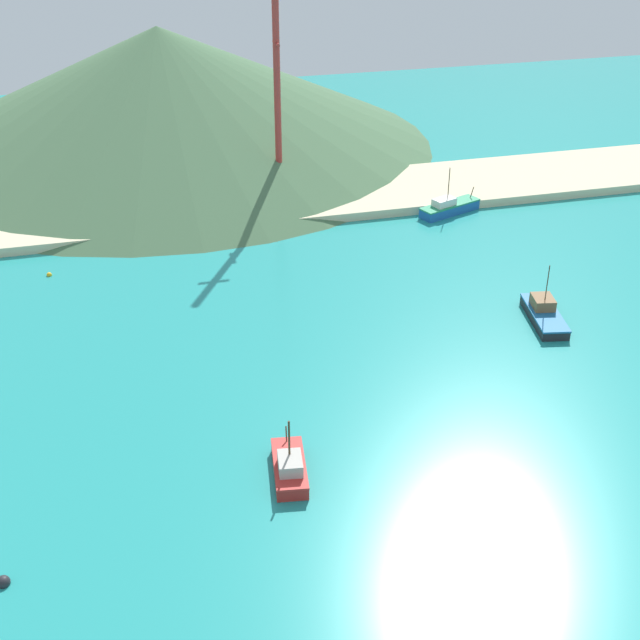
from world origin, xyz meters
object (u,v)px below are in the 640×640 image
(fishing_boat_1, at_px, (290,467))
(radio_tower, at_px, (277,73))
(buoy_1, at_px, (49,275))
(fishing_boat_6, at_px, (449,207))
(fishing_boat_7, at_px, (544,314))
(buoy_0, at_px, (3,582))

(fishing_boat_1, height_order, radio_tower, radio_tower)
(fishing_boat_1, bearing_deg, buoy_1, 114.16)
(fishing_boat_6, xyz_separation_m, buoy_1, (-53.80, -6.16, -0.81))
(buoy_1, height_order, radio_tower, radio_tower)
(fishing_boat_7, bearing_deg, radio_tower, 114.89)
(fishing_boat_6, xyz_separation_m, buoy_0, (-56.33, -56.14, -0.75))
(fishing_boat_7, height_order, buoy_0, fishing_boat_7)
(buoy_0, bearing_deg, fishing_boat_6, 44.91)
(buoy_1, distance_m, radio_tower, 40.98)
(buoy_1, xyz_separation_m, radio_tower, (32.23, 17.84, 17.96))
(fishing_boat_1, xyz_separation_m, buoy_1, (-19.56, 43.60, -0.77))
(buoy_0, height_order, radio_tower, radio_tower)
(fishing_boat_1, relative_size, fishing_boat_7, 0.77)
(buoy_0, relative_size, buoy_1, 1.61)
(fishing_boat_7, xyz_separation_m, radio_tower, (-19.90, 42.89, 17.25))
(buoy_0, bearing_deg, radio_tower, 62.87)
(buoy_1, bearing_deg, fishing_boat_6, 6.53)
(fishing_boat_7, bearing_deg, buoy_1, 154.34)
(buoy_0, distance_m, buoy_1, 50.04)
(fishing_boat_1, distance_m, fishing_boat_6, 60.40)
(fishing_boat_1, xyz_separation_m, fishing_boat_6, (34.24, 49.76, 0.04))
(fishing_boat_1, xyz_separation_m, buoy_0, (-22.09, -6.38, -0.70))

